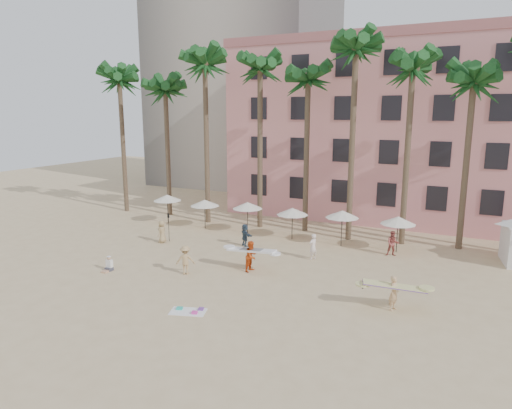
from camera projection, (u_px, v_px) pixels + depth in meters
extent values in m
plane|color=#D1B789|center=(225.00, 298.00, 24.68)|extent=(120.00, 120.00, 0.00)
cube|color=pink|center=(425.00, 132.00, 43.02)|extent=(35.00, 14.00, 16.00)
cylinder|color=brown|center=(123.00, 147.00, 45.13)|extent=(0.44, 0.44, 13.00)
cylinder|color=brown|center=(168.00, 153.00, 43.54)|extent=(0.44, 0.44, 12.00)
cylinder|color=brown|center=(207.00, 145.00, 40.32)|extent=(0.44, 0.44, 14.00)
cylinder|color=brown|center=(260.00, 150.00, 38.68)|extent=(0.44, 0.44, 13.50)
cylinder|color=brown|center=(306.00, 157.00, 37.52)|extent=(0.44, 0.44, 12.50)
cylinder|color=brown|center=(352.00, 147.00, 34.73)|extent=(0.44, 0.44, 14.50)
cylinder|color=brown|center=(407.00, 159.00, 33.62)|extent=(0.44, 0.44, 13.00)
cylinder|color=brown|center=(466.00, 168.00, 32.45)|extent=(0.44, 0.44, 12.00)
cylinder|color=#332B23|center=(168.00, 210.00, 40.99)|extent=(0.07, 0.07, 2.50)
cone|color=white|center=(167.00, 198.00, 40.77)|extent=(2.50, 2.50, 0.55)
cylinder|color=#332B23|center=(205.00, 215.00, 39.21)|extent=(0.07, 0.07, 2.40)
cone|color=white|center=(205.00, 203.00, 39.00)|extent=(2.50, 2.50, 0.55)
cylinder|color=#332B23|center=(247.00, 218.00, 37.67)|extent=(0.07, 0.07, 2.50)
cone|color=white|center=(247.00, 205.00, 37.45)|extent=(2.50, 2.50, 0.55)
cylinder|color=#332B23|center=(292.00, 224.00, 35.89)|extent=(0.07, 0.07, 2.40)
cone|color=white|center=(292.00, 211.00, 35.68)|extent=(2.50, 2.50, 0.55)
cylinder|color=#332B23|center=(342.00, 229.00, 34.07)|extent=(0.07, 0.07, 2.60)
cone|color=white|center=(342.00, 214.00, 33.84)|extent=(2.50, 2.50, 0.55)
cylinder|color=#332B23|center=(397.00, 235.00, 32.55)|extent=(0.07, 0.07, 2.50)
cone|color=white|center=(398.00, 220.00, 32.33)|extent=(2.50, 2.50, 0.55)
cube|color=white|center=(188.00, 312.00, 23.04)|extent=(2.02, 1.50, 0.02)
cube|color=#2AB9A2|center=(180.00, 308.00, 23.29)|extent=(0.36, 0.33, 0.10)
cube|color=#DC3DA4|center=(195.00, 312.00, 22.77)|extent=(0.33, 0.30, 0.12)
cube|color=#753F99|center=(201.00, 309.00, 23.24)|extent=(0.34, 0.37, 0.08)
imported|color=tan|center=(394.00, 293.00, 23.08)|extent=(0.60, 0.76, 1.83)
cube|color=#E1DF8C|center=(394.00, 286.00, 23.01)|extent=(3.20, 1.57, 0.37)
imported|color=#D84E16|center=(251.00, 256.00, 28.75)|extent=(0.86, 1.04, 1.96)
cube|color=white|center=(251.00, 250.00, 28.67)|extent=(3.23, 0.79, 0.32)
imported|color=#324658|center=(245.00, 235.00, 34.13)|extent=(1.55, 1.37, 1.70)
imported|color=tan|center=(186.00, 260.00, 28.24)|extent=(1.36, 1.13, 1.83)
imported|color=silver|center=(313.00, 247.00, 31.01)|extent=(0.66, 0.77, 1.79)
imported|color=#A34943|center=(393.00, 244.00, 31.80)|extent=(1.02, 0.89, 1.77)
imported|color=tan|center=(162.00, 232.00, 35.00)|extent=(0.65, 0.92, 1.76)
cylinder|color=black|center=(169.00, 228.00, 35.36)|extent=(0.04, 0.04, 2.10)
cube|color=black|center=(168.00, 216.00, 35.16)|extent=(0.18, 0.03, 0.35)
cube|color=#3F3F4C|center=(109.00, 269.00, 28.95)|extent=(0.42, 0.39, 0.22)
cube|color=tan|center=(105.00, 271.00, 28.68)|extent=(0.37, 0.42, 0.11)
cube|color=white|center=(109.00, 264.00, 28.92)|extent=(0.41, 0.24, 0.51)
sphere|color=tan|center=(109.00, 258.00, 28.85)|extent=(0.22, 0.22, 0.22)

